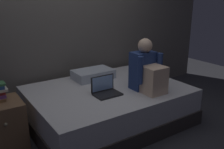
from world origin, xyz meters
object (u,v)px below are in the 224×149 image
object	(u,v)px
laptop	(105,90)
bed	(108,105)
person_sitting	(147,71)
pillow	(93,74)
nightstand	(3,126)

from	to	relation	value
laptop	bed	bearing A→B (deg)	49.30
person_sitting	laptop	size ratio (longest dim) A/B	2.05
pillow	person_sitting	bearing A→B (deg)	-66.76
bed	person_sitting	bearing A→B (deg)	-41.63
bed	laptop	xyz separation A→B (m)	(-0.14, -0.16, 0.30)
bed	laptop	bearing A→B (deg)	-130.70
nightstand	pillow	size ratio (longest dim) A/B	1.00
nightstand	laptop	world-z (taller)	laptop
nightstand	person_sitting	bearing A→B (deg)	-14.61
person_sitting	pillow	bearing A→B (deg)	113.24
person_sitting	pillow	world-z (taller)	person_sitting
person_sitting	bed	bearing A→B (deg)	138.37
person_sitting	nightstand	bearing A→B (deg)	165.39
bed	person_sitting	xyz separation A→B (m)	(0.37, -0.33, 0.49)
nightstand	laptop	xyz separation A→B (m)	(1.16, -0.26, 0.26)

